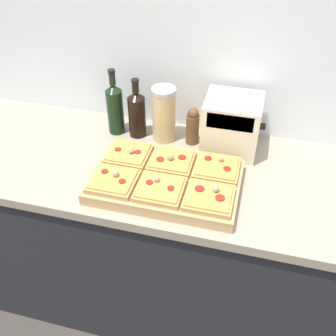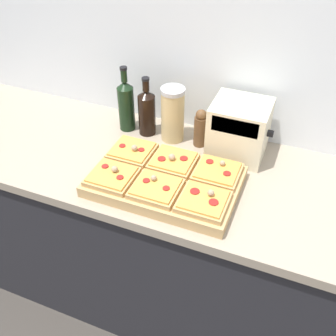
{
  "view_description": "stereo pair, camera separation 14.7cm",
  "coord_description": "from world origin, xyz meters",
  "px_view_note": "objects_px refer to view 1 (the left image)",
  "views": [
    {
      "loc": [
        0.27,
        -0.87,
        1.88
      ],
      "look_at": [
        -0.02,
        0.23,
        0.95
      ],
      "focal_mm": 42.0,
      "sensor_mm": 36.0,
      "label": 1
    },
    {
      "loc": [
        0.41,
        -0.83,
        1.88
      ],
      "look_at": [
        -0.02,
        0.23,
        0.95
      ],
      "focal_mm": 42.0,
      "sensor_mm": 36.0,
      "label": 2
    }
  ],
  "objects_px": {
    "cutting_board": "(166,182)",
    "toaster_oven": "(232,125)",
    "olive_oil_bottle": "(115,108)",
    "wine_bottle": "(137,113)",
    "pepper_mill": "(193,126)",
    "grain_jar_tall": "(164,114)"
  },
  "relations": [
    {
      "from": "grain_jar_tall",
      "to": "toaster_oven",
      "type": "relative_size",
      "value": 0.98
    },
    {
      "from": "wine_bottle",
      "to": "grain_jar_tall",
      "type": "xyz_separation_m",
      "value": [
        0.12,
        0.0,
        0.01
      ]
    },
    {
      "from": "cutting_board",
      "to": "olive_oil_bottle",
      "type": "xyz_separation_m",
      "value": [
        -0.31,
        0.31,
        0.1
      ]
    },
    {
      "from": "cutting_board",
      "to": "olive_oil_bottle",
      "type": "distance_m",
      "value": 0.45
    },
    {
      "from": "grain_jar_tall",
      "to": "pepper_mill",
      "type": "relative_size",
      "value": 1.42
    },
    {
      "from": "pepper_mill",
      "to": "wine_bottle",
      "type": "bearing_deg",
      "value": 180.0
    },
    {
      "from": "olive_oil_bottle",
      "to": "wine_bottle",
      "type": "relative_size",
      "value": 1.11
    },
    {
      "from": "wine_bottle",
      "to": "pepper_mill",
      "type": "distance_m",
      "value": 0.25
    },
    {
      "from": "pepper_mill",
      "to": "toaster_oven",
      "type": "relative_size",
      "value": 0.69
    },
    {
      "from": "cutting_board",
      "to": "pepper_mill",
      "type": "height_order",
      "value": "pepper_mill"
    },
    {
      "from": "olive_oil_bottle",
      "to": "grain_jar_tall",
      "type": "distance_m",
      "value": 0.22
    },
    {
      "from": "cutting_board",
      "to": "grain_jar_tall",
      "type": "height_order",
      "value": "grain_jar_tall"
    },
    {
      "from": "wine_bottle",
      "to": "grain_jar_tall",
      "type": "distance_m",
      "value": 0.12
    },
    {
      "from": "wine_bottle",
      "to": "grain_jar_tall",
      "type": "relative_size",
      "value": 1.1
    },
    {
      "from": "grain_jar_tall",
      "to": "wine_bottle",
      "type": "bearing_deg",
      "value": 180.0
    },
    {
      "from": "cutting_board",
      "to": "pepper_mill",
      "type": "xyz_separation_m",
      "value": [
        0.04,
        0.31,
        0.06
      ]
    },
    {
      "from": "grain_jar_tall",
      "to": "olive_oil_bottle",
      "type": "bearing_deg",
      "value": -180.0
    },
    {
      "from": "cutting_board",
      "to": "toaster_oven",
      "type": "xyz_separation_m",
      "value": [
        0.2,
        0.31,
        0.09
      ]
    },
    {
      "from": "olive_oil_bottle",
      "to": "toaster_oven",
      "type": "distance_m",
      "value": 0.51
    },
    {
      "from": "wine_bottle",
      "to": "cutting_board",
      "type": "bearing_deg",
      "value": -55.49
    },
    {
      "from": "grain_jar_tall",
      "to": "pepper_mill",
      "type": "xyz_separation_m",
      "value": [
        0.13,
        0.0,
        -0.04
      ]
    },
    {
      "from": "wine_bottle",
      "to": "pepper_mill",
      "type": "relative_size",
      "value": 1.57
    }
  ]
}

